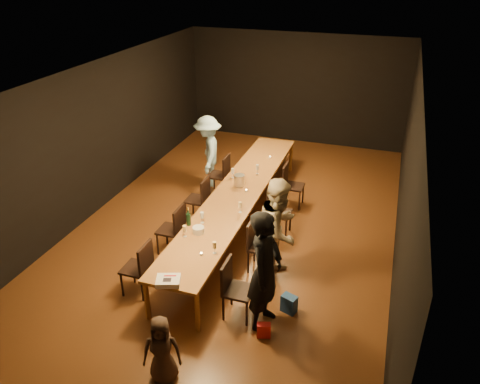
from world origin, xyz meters
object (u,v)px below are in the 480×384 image
(chair_left_1, at_px, (170,229))
(birthday_cake, at_px, (168,281))
(child, at_px, (162,350))
(ice_bucket, at_px, (239,180))
(woman_tan, at_px, (279,230))
(plate_stack, at_px, (198,230))
(chair_right_0, at_px, (239,290))
(woman_birthday, at_px, (265,271))
(chair_left_0, at_px, (136,268))
(chair_right_3, at_px, (294,186))
(man_blue, at_px, (208,152))
(chair_left_3, at_px, (218,175))
(champagne_bottle, at_px, (188,216))
(chair_right_2, at_px, (279,213))
(chair_right_1, at_px, (262,246))
(table, at_px, (237,195))
(chair_left_2, at_px, (197,199))

(chair_left_1, height_order, birthday_cake, chair_left_1)
(child, bearing_deg, ice_bucket, 74.50)
(woman_tan, distance_m, plate_stack, 1.32)
(chair_right_0, xyz_separation_m, woman_birthday, (0.40, -0.03, 0.46))
(chair_left_0, distance_m, woman_tan, 2.34)
(birthday_cake, bearing_deg, ice_bucket, 71.09)
(chair_right_3, xyz_separation_m, man_blue, (-2.07, 0.33, 0.37))
(chair_left_3, bearing_deg, champagne_bottle, -169.90)
(woman_tan, bearing_deg, chair_right_3, 20.18)
(chair_right_2, distance_m, man_blue, 2.60)
(chair_right_1, relative_size, woman_birthday, 0.50)
(chair_left_1, bearing_deg, ice_bucket, -28.00)
(chair_right_0, bearing_deg, birthday_cake, -60.18)
(chair_right_2, distance_m, chair_left_3, 2.08)
(table, bearing_deg, chair_right_2, 0.00)
(chair_right_2, xyz_separation_m, child, (-0.52, -3.83, 0.03))
(woman_birthday, distance_m, plate_stack, 1.64)
(chair_left_0, distance_m, chair_left_1, 1.20)
(chair_left_0, relative_size, plate_stack, 4.78)
(chair_right_3, relative_size, chair_left_3, 1.00)
(chair_right_2, bearing_deg, table, -90.00)
(woman_birthday, height_order, champagne_bottle, woman_birthday)
(chair_right_0, bearing_deg, ice_bucket, -161.45)
(chair_left_0, bearing_deg, champagne_bottle, -24.35)
(birthday_cake, relative_size, plate_stack, 2.06)
(chair_left_1, bearing_deg, chair_left_3, 0.00)
(chair_right_1, height_order, chair_right_2, same)
(man_blue, bearing_deg, chair_left_3, 25.88)
(woman_birthday, distance_m, birthday_cake, 1.36)
(chair_right_3, height_order, woman_tan, woman_tan)
(chair_right_0, relative_size, chair_left_2, 1.00)
(chair_right_1, distance_m, woman_tan, 0.53)
(chair_right_1, height_order, man_blue, man_blue)
(chair_left_0, bearing_deg, woman_birthday, -90.80)
(chair_left_3, relative_size, man_blue, 0.56)
(woman_tan, relative_size, champagne_bottle, 5.38)
(chair_right_3, height_order, chair_left_2, same)
(chair_right_2, height_order, champagne_bottle, champagne_bottle)
(woman_tan, relative_size, man_blue, 1.08)
(chair_right_0, relative_size, chair_right_1, 1.00)
(man_blue, bearing_deg, champagne_bottle, -6.44)
(ice_bucket, bearing_deg, plate_stack, -92.53)
(chair_right_2, xyz_separation_m, birthday_cake, (-0.87, -2.90, 0.32))
(chair_right_1, bearing_deg, chair_right_2, 180.00)
(chair_right_3, bearing_deg, table, -35.31)
(chair_left_0, xyz_separation_m, child, (1.18, -1.43, 0.03))
(chair_left_0, relative_size, child, 0.94)
(man_blue, bearing_deg, chair_right_3, 58.68)
(table, height_order, chair_left_0, chair_left_0)
(chair_left_1, xyz_separation_m, chair_left_2, (0.00, 1.20, 0.00))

